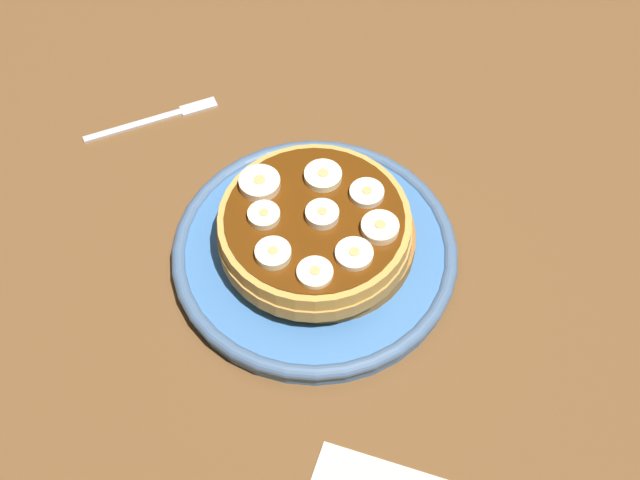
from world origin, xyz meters
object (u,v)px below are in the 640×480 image
banana_slice_6 (279,254)px  fork (164,117)px  banana_slice_1 (269,214)px  plate (320,253)px  pancake_stack (324,231)px  banana_slice_3 (360,254)px  banana_slice_4 (328,176)px  banana_slice_5 (321,273)px  banana_slice_2 (372,193)px  banana_slice_0 (328,214)px  banana_slice_8 (386,228)px  banana_slice_7 (265,183)px

banana_slice_6 → fork: (-11.48, 20.04, -6.28)cm
banana_slice_1 → fork: 20.42cm
plate → fork: 22.00cm
pancake_stack → banana_slice_3: (2.66, -3.98, 2.42)cm
banana_slice_4 → fork: size_ratio=0.25×
banana_slice_5 → banana_slice_6: size_ratio=1.00×
pancake_stack → banana_slice_2: bearing=26.3°
banana_slice_0 → banana_slice_8: (4.52, -1.44, -0.00)cm
fork → banana_slice_4: bearing=-38.9°
pancake_stack → banana_slice_5: (-0.36, -5.68, 2.42)cm
banana_slice_6 → banana_slice_3: bearing=-0.4°
banana_slice_3 → banana_slice_8: size_ratio=0.99×
banana_slice_0 → banana_slice_1: size_ratio=1.04×
pancake_stack → banana_slice_2: 4.97cm
banana_slice_0 → banana_slice_7: same height
fork → banana_slice_3: bearing=-48.6°
banana_slice_5 → banana_slice_7: (-4.44, 8.61, 0.15)cm
banana_slice_5 → banana_slice_4: bearing=85.7°
banana_slice_4 → banana_slice_8: bearing=-50.2°
banana_slice_5 → banana_slice_8: banana_slice_8 is taller
banana_slice_1 → fork: banana_slice_1 is taller
fork → plate: bearing=-48.1°
banana_slice_1 → banana_slice_3: banana_slice_1 is taller
banana_slice_0 → banana_slice_4: same height
banana_slice_3 → banana_slice_8: bearing=48.8°
fork → banana_slice_7: bearing=-52.1°
banana_slice_8 → banana_slice_6: bearing=-164.3°
banana_slice_2 → banana_slice_5: same height
banana_slice_0 → pancake_stack: bearing=148.2°
plate → banana_slice_4: bearing=79.6°
pancake_stack → banana_slice_0: banana_slice_0 is taller
banana_slice_3 → banana_slice_6: banana_slice_6 is taller
banana_slice_3 → fork: size_ratio=0.24×
plate → banana_slice_1: 6.68cm
plate → banana_slice_1: (-4.01, 0.11, 5.34)cm
banana_slice_3 → banana_slice_6: 6.24cm
banana_slice_1 → banana_slice_2: size_ratio=0.92×
banana_slice_0 → banana_slice_7: size_ratio=0.80×
pancake_stack → banana_slice_8: size_ratio=5.42×
pancake_stack → banana_slice_2: banana_slice_2 is taller
banana_slice_8 → fork: bearing=138.2°
plate → banana_slice_2: banana_slice_2 is taller
banana_slice_5 → banana_slice_8: (5.12, 4.09, 0.13)cm
banana_slice_5 → banana_slice_6: bearing=151.6°
banana_slice_7 → banana_slice_5: bearing=-62.7°
fork → banana_slice_1: bearing=-56.7°
banana_slice_2 → fork: size_ratio=0.23×
banana_slice_1 → banana_slice_2: same height
banana_slice_1 → banana_slice_8: size_ratio=0.86×
pancake_stack → banana_slice_7: (-4.80, 2.93, 2.58)cm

